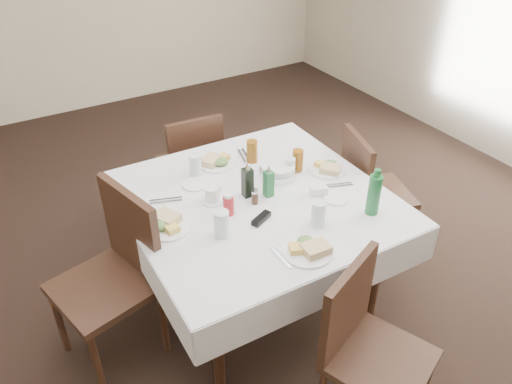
% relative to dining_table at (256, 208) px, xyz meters
% --- Properties ---
extents(ground_plane, '(7.00, 7.00, 0.00)m').
position_rel_dining_table_xyz_m(ground_plane, '(-0.14, 0.01, -0.69)').
color(ground_plane, black).
extents(room_shell, '(6.04, 7.04, 2.80)m').
position_rel_dining_table_xyz_m(room_shell, '(-0.14, 0.01, 1.02)').
color(room_shell, '#BBAF90').
rests_on(room_shell, ground).
extents(dining_table, '(1.46, 1.46, 0.76)m').
position_rel_dining_table_xyz_m(dining_table, '(0.00, 0.00, 0.00)').
color(dining_table, black).
rests_on(dining_table, ground).
extents(chair_north, '(0.45, 0.45, 0.88)m').
position_rel_dining_table_xyz_m(chair_north, '(0.04, 0.99, -0.19)').
color(chair_north, black).
rests_on(chair_north, ground).
extents(chair_south, '(0.57, 0.57, 0.92)m').
position_rel_dining_table_xyz_m(chair_south, '(0.01, -0.97, -0.16)').
color(chair_south, black).
rests_on(chair_south, ground).
extents(chair_east, '(0.53, 0.53, 0.90)m').
position_rel_dining_table_xyz_m(chair_east, '(0.91, 0.03, -0.17)').
color(chair_east, black).
rests_on(chair_east, ground).
extents(chair_west, '(0.58, 0.58, 1.01)m').
position_rel_dining_table_xyz_m(chair_west, '(-0.83, 0.05, -0.11)').
color(chair_west, black).
rests_on(chair_west, ground).
extents(meal_north, '(0.25, 0.25, 0.05)m').
position_rel_dining_table_xyz_m(meal_north, '(-0.03, 0.45, 0.10)').
color(meal_north, white).
rests_on(meal_north, dining_table).
extents(meal_south, '(0.25, 0.25, 0.06)m').
position_rel_dining_table_xyz_m(meal_south, '(-0.02, -0.54, 0.10)').
color(meal_south, white).
rests_on(meal_south, dining_table).
extents(meal_east, '(0.23, 0.23, 0.05)m').
position_rel_dining_table_xyz_m(meal_east, '(0.54, 0.02, 0.09)').
color(meal_east, white).
rests_on(meal_east, dining_table).
extents(meal_west, '(0.25, 0.25, 0.06)m').
position_rel_dining_table_xyz_m(meal_west, '(-0.55, 0.00, 0.10)').
color(meal_west, white).
rests_on(meal_west, dining_table).
extents(side_plate_a, '(0.16, 0.16, 0.01)m').
position_rel_dining_table_xyz_m(side_plate_a, '(-0.24, 0.30, 0.08)').
color(side_plate_a, white).
rests_on(side_plate_a, dining_table).
extents(side_plate_b, '(0.14, 0.14, 0.01)m').
position_rel_dining_table_xyz_m(side_plate_b, '(0.38, -0.25, 0.08)').
color(side_plate_b, white).
rests_on(side_plate_b, dining_table).
extents(water_n, '(0.08, 0.08, 0.14)m').
position_rel_dining_table_xyz_m(water_n, '(-0.19, 0.39, 0.14)').
color(water_n, silver).
rests_on(water_n, dining_table).
extents(water_s, '(0.08, 0.08, 0.14)m').
position_rel_dining_table_xyz_m(water_s, '(0.15, -0.39, 0.15)').
color(water_s, silver).
rests_on(water_s, dining_table).
extents(water_e, '(0.06, 0.06, 0.11)m').
position_rel_dining_table_xyz_m(water_e, '(0.31, 0.11, 0.13)').
color(water_e, silver).
rests_on(water_e, dining_table).
extents(water_w, '(0.08, 0.08, 0.15)m').
position_rel_dining_table_xyz_m(water_w, '(-0.33, -0.21, 0.15)').
color(water_w, silver).
rests_on(water_w, dining_table).
extents(iced_tea_a, '(0.07, 0.07, 0.15)m').
position_rel_dining_table_xyz_m(iced_tea_a, '(0.19, 0.36, 0.15)').
color(iced_tea_a, brown).
rests_on(iced_tea_a, dining_table).
extents(iced_tea_b, '(0.07, 0.07, 0.14)m').
position_rel_dining_table_xyz_m(iced_tea_b, '(0.37, 0.12, 0.14)').
color(iced_tea_b, brown).
rests_on(iced_tea_b, dining_table).
extents(bread_basket, '(0.23, 0.23, 0.08)m').
position_rel_dining_table_xyz_m(bread_basket, '(0.23, 0.13, 0.11)').
color(bread_basket, silver).
rests_on(bread_basket, dining_table).
extents(oil_cruet_dark, '(0.05, 0.05, 0.23)m').
position_rel_dining_table_xyz_m(oil_cruet_dark, '(-0.03, 0.04, 0.17)').
color(oil_cruet_dark, black).
rests_on(oil_cruet_dark, dining_table).
extents(oil_cruet_green, '(0.05, 0.05, 0.21)m').
position_rel_dining_table_xyz_m(oil_cruet_green, '(0.07, -0.02, 0.16)').
color(oil_cruet_green, '#1D6631').
rests_on(oil_cruet_green, dining_table).
extents(ketchup_bottle, '(0.06, 0.06, 0.13)m').
position_rel_dining_table_xyz_m(ketchup_bottle, '(-0.21, -0.06, 0.13)').
color(ketchup_bottle, '#B21D22').
rests_on(ketchup_bottle, dining_table).
extents(salt_shaker, '(0.03, 0.03, 0.08)m').
position_rel_dining_table_xyz_m(salt_shaker, '(-0.03, -0.03, 0.11)').
color(salt_shaker, white).
rests_on(salt_shaker, dining_table).
extents(pepper_shaker, '(0.04, 0.04, 0.08)m').
position_rel_dining_table_xyz_m(pepper_shaker, '(-0.04, -0.05, 0.12)').
color(pepper_shaker, '#462B1F').
rests_on(pepper_shaker, dining_table).
extents(coffee_mug, '(0.14, 0.12, 0.09)m').
position_rel_dining_table_xyz_m(coffee_mug, '(-0.23, 0.09, 0.12)').
color(coffee_mug, white).
rests_on(coffee_mug, dining_table).
extents(sunglasses, '(0.14, 0.09, 0.03)m').
position_rel_dining_table_xyz_m(sunglasses, '(-0.09, -0.20, 0.09)').
color(sunglasses, black).
rests_on(sunglasses, dining_table).
extents(green_bottle, '(0.07, 0.07, 0.27)m').
position_rel_dining_table_xyz_m(green_bottle, '(0.47, -0.45, 0.20)').
color(green_bottle, '#1D6631').
rests_on(green_bottle, dining_table).
extents(sugar_caddy, '(0.11, 0.09, 0.05)m').
position_rel_dining_table_xyz_m(sugar_caddy, '(0.33, -0.16, 0.10)').
color(sugar_caddy, white).
rests_on(sugar_caddy, dining_table).
extents(cutlery_n, '(0.09, 0.19, 0.01)m').
position_rel_dining_table_xyz_m(cutlery_n, '(0.17, 0.45, 0.08)').
color(cutlery_n, silver).
rests_on(cutlery_n, dining_table).
extents(cutlery_s, '(0.04, 0.18, 0.01)m').
position_rel_dining_table_xyz_m(cutlery_s, '(-0.15, -0.51, 0.08)').
color(cutlery_s, silver).
rests_on(cutlery_s, dining_table).
extents(cutlery_e, '(0.16, 0.09, 0.01)m').
position_rel_dining_table_xyz_m(cutlery_e, '(0.49, -0.15, 0.08)').
color(cutlery_e, silver).
rests_on(cutlery_e, dining_table).
extents(cutlery_w, '(0.19, 0.10, 0.01)m').
position_rel_dining_table_xyz_m(cutlery_w, '(-0.46, 0.23, 0.08)').
color(cutlery_w, silver).
rests_on(cutlery_w, dining_table).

